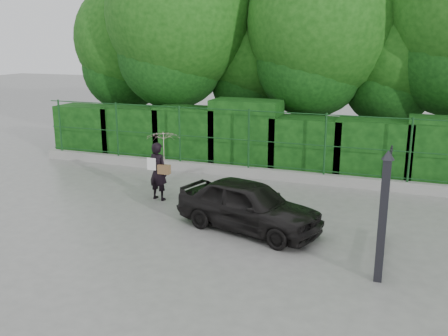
% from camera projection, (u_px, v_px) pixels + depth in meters
% --- Properties ---
extents(ground, '(80.00, 80.00, 0.00)m').
position_uv_depth(ground, '(172.00, 225.00, 11.42)').
color(ground, gray).
extents(kerb, '(14.00, 0.25, 0.30)m').
position_uv_depth(kerb, '(236.00, 171.00, 15.47)').
color(kerb, '#9E9E99').
rests_on(kerb, ground).
extents(fence, '(14.13, 0.06, 1.80)m').
position_uv_depth(fence, '(243.00, 138.00, 15.13)').
color(fence, '#133F18').
rests_on(fence, kerb).
extents(hedge, '(14.20, 1.20, 2.24)m').
position_uv_depth(hedge, '(248.00, 140.00, 16.15)').
color(hedge, black).
rests_on(hedge, ground).
extents(trees, '(17.10, 6.15, 8.08)m').
position_uv_depth(trees, '(299.00, 24.00, 16.90)').
color(trees, black).
rests_on(trees, ground).
extents(gate, '(0.22, 2.33, 2.36)m').
position_uv_depth(gate, '(384.00, 209.00, 8.92)').
color(gate, '#24242A').
rests_on(gate, ground).
extents(woman, '(0.90, 0.89, 1.82)m').
position_uv_depth(woman, '(161.00, 155.00, 12.94)').
color(woman, black).
rests_on(woman, ground).
extents(car, '(3.57, 2.19, 1.14)m').
position_uv_depth(car, '(249.00, 205.00, 11.01)').
color(car, black).
rests_on(car, ground).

